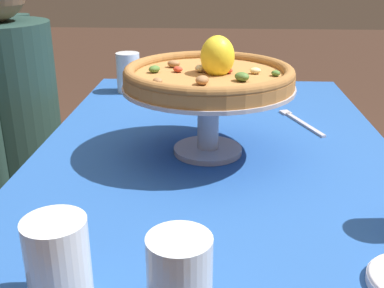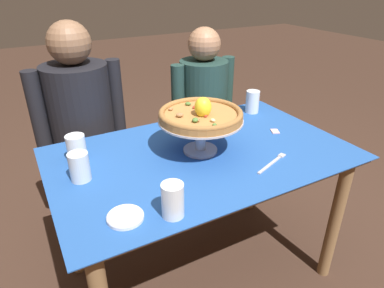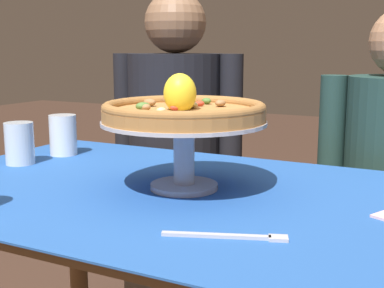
% 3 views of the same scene
% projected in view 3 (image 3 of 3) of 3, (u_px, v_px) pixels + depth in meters
% --- Properties ---
extents(dining_table, '(1.31, 0.81, 0.73)m').
position_uv_depth(dining_table, '(181.00, 237.00, 1.18)').
color(dining_table, olive).
rests_on(dining_table, ground).
extents(pizza_stand, '(0.37, 0.37, 0.15)m').
position_uv_depth(pizza_stand, '(185.00, 139.00, 1.15)').
color(pizza_stand, '#B7B7C1').
rests_on(pizza_stand, dining_table).
extents(pizza, '(0.36, 0.36, 0.10)m').
position_uv_depth(pizza, '(184.00, 110.00, 1.14)').
color(pizza, '#AD753D').
rests_on(pizza, pizza_stand).
extents(water_glass_side_left, '(0.08, 0.08, 0.11)m').
position_uv_depth(water_glass_side_left, '(20.00, 146.00, 1.42)').
color(water_glass_side_left, silver).
rests_on(water_glass_side_left, dining_table).
extents(water_glass_back_left, '(0.08, 0.08, 0.12)m').
position_uv_depth(water_glass_back_left, '(63.00, 138.00, 1.54)').
color(water_glass_back_left, white).
rests_on(water_glass_back_left, dining_table).
extents(dinner_fork, '(0.20, 0.09, 0.01)m').
position_uv_depth(dinner_fork, '(232.00, 236.00, 0.87)').
color(dinner_fork, '#B7B7C1').
rests_on(dinner_fork, dining_table).
extents(diner_left, '(0.50, 0.37, 1.24)m').
position_uv_depth(diner_left, '(176.00, 167.00, 1.93)').
color(diner_left, gray).
rests_on(diner_left, ground).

